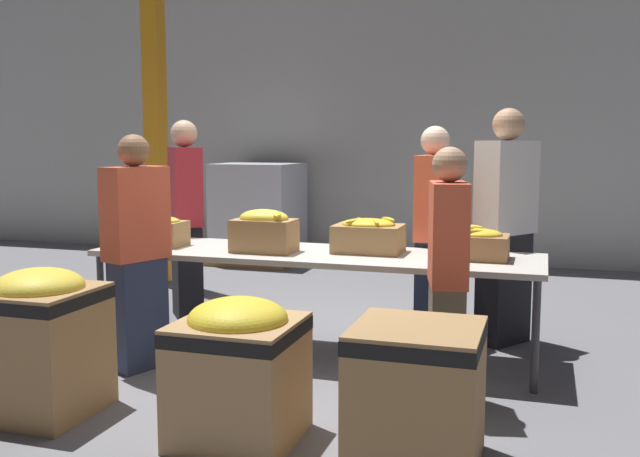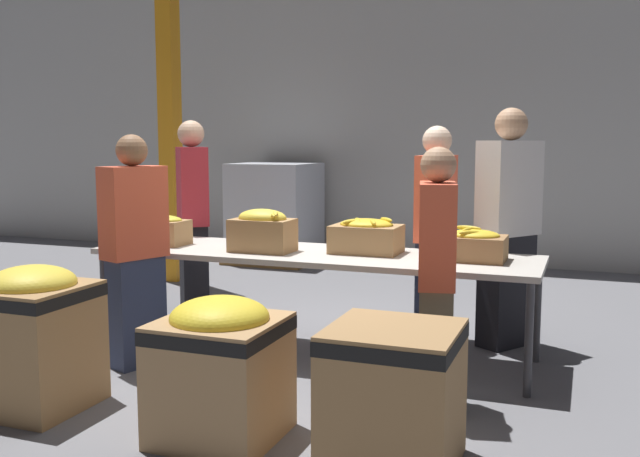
% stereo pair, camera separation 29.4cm
% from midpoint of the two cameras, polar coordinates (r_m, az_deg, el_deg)
% --- Properties ---
extents(ground_plane, '(30.00, 30.00, 0.00)m').
position_cam_midpoint_polar(ground_plane, '(5.29, -2.05, -9.96)').
color(ground_plane, slate).
extents(wall_back, '(16.00, 0.08, 4.00)m').
position_cam_midpoint_polar(wall_back, '(9.21, 7.00, 9.81)').
color(wall_back, '#B7B7B2').
rests_on(wall_back, ground_plane).
extents(sorting_table, '(3.21, 0.86, 0.75)m').
position_cam_midpoint_polar(sorting_table, '(5.13, -2.09, -2.37)').
color(sorting_table, beige).
rests_on(sorting_table, ground_plane).
extents(banana_box_0, '(0.47, 0.27, 0.24)m').
position_cam_midpoint_polar(banana_box_0, '(5.59, -14.55, -0.13)').
color(banana_box_0, '#A37A4C').
rests_on(banana_box_0, sorting_table).
extents(banana_box_1, '(0.44, 0.28, 0.31)m').
position_cam_midpoint_polar(banana_box_1, '(5.13, -6.12, -0.16)').
color(banana_box_1, '#A37A4C').
rests_on(banana_box_1, sorting_table).
extents(banana_box_2, '(0.48, 0.34, 0.26)m').
position_cam_midpoint_polar(banana_box_2, '(5.08, 2.25, -0.54)').
color(banana_box_2, '#A37A4C').
rests_on(banana_box_2, sorting_table).
extents(banana_box_3, '(0.42, 0.33, 0.23)m').
position_cam_midpoint_polar(banana_box_3, '(4.89, 10.78, -1.20)').
color(banana_box_3, olive).
rests_on(banana_box_3, sorting_table).
extents(volunteer_0, '(0.47, 0.53, 1.79)m').
position_cam_midpoint_polar(volunteer_0, '(5.53, 13.14, 0.02)').
color(volunteer_0, black).
rests_on(volunteer_0, ground_plane).
extents(volunteer_1, '(0.35, 0.47, 1.59)m').
position_cam_midpoint_polar(volunteer_1, '(4.97, -16.09, -1.98)').
color(volunteer_1, '#2D3856').
rests_on(volunteer_1, ground_plane).
extents(volunteer_2, '(0.46, 0.51, 1.72)m').
position_cam_midpoint_polar(volunteer_2, '(6.33, -11.98, 0.62)').
color(volunteer_2, black).
rests_on(volunteer_2, ground_plane).
extents(volunteer_3, '(0.29, 0.44, 1.51)m').
position_cam_midpoint_polar(volunteer_3, '(4.17, 8.16, -4.00)').
color(volunteer_3, '#6B604C').
rests_on(volunteer_3, ground_plane).
extents(volunteer_4, '(0.25, 0.46, 1.66)m').
position_cam_midpoint_polar(volunteer_4, '(5.55, 7.57, -0.49)').
color(volunteer_4, '#2D3856').
rests_on(volunteer_4, ground_plane).
extents(donation_bin_0, '(0.59, 0.59, 0.84)m').
position_cam_midpoint_polar(donation_bin_0, '(4.41, -23.22, -8.00)').
color(donation_bin_0, '#A37A4C').
rests_on(donation_bin_0, ground_plane).
extents(donation_bin_1, '(0.61, 0.61, 0.75)m').
position_cam_midpoint_polar(donation_bin_1, '(3.77, -8.80, -10.80)').
color(donation_bin_1, tan).
rests_on(donation_bin_1, ground_plane).
extents(donation_bin_2, '(0.61, 0.61, 0.68)m').
position_cam_midpoint_polar(donation_bin_2, '(3.49, 5.28, -12.76)').
color(donation_bin_2, '#A37A4C').
rests_on(donation_bin_2, ground_plane).
extents(support_pillar, '(0.19, 0.19, 4.00)m').
position_cam_midpoint_polar(support_pillar, '(7.97, -14.13, 10.10)').
color(support_pillar, orange).
rests_on(support_pillar, ground_plane).
extents(pallet_stack_0, '(1.07, 1.07, 1.26)m').
position_cam_midpoint_polar(pallet_stack_0, '(9.15, -5.83, 1.19)').
color(pallet_stack_0, olive).
rests_on(pallet_stack_0, ground_plane).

